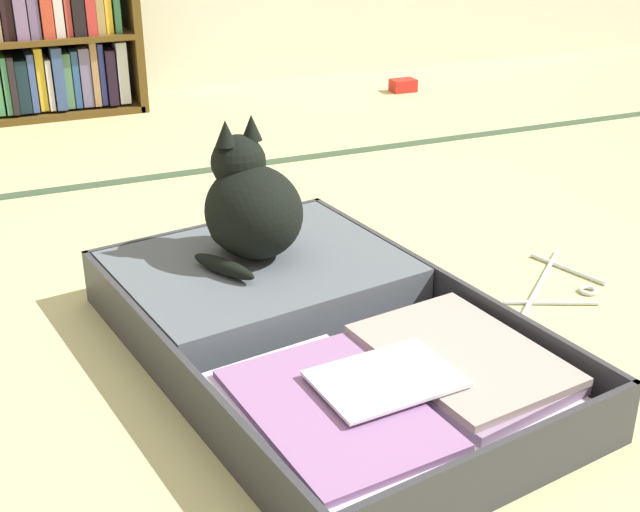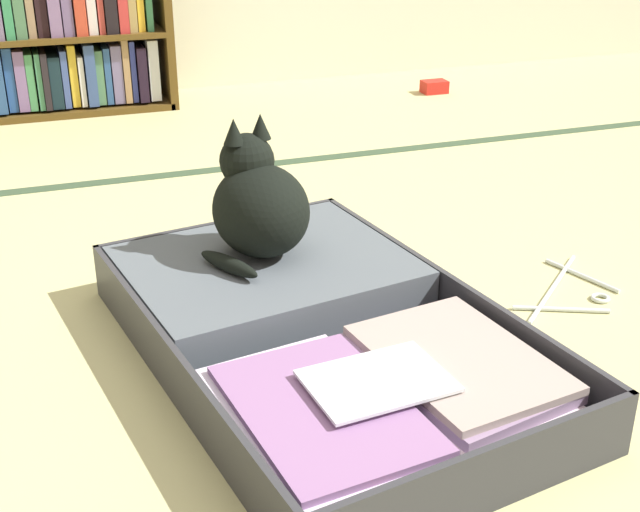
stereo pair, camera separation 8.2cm
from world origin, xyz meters
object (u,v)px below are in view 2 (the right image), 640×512
at_px(black_cat, 257,204).
at_px(small_red_pouch, 434,87).
at_px(clothes_hanger, 569,291).
at_px(open_suitcase, 309,327).

relative_size(black_cat, small_red_pouch, 2.83).
bearing_deg(clothes_hanger, small_red_pouch, 73.20).
distance_m(black_cat, clothes_hanger, 0.70).
distance_m(open_suitcase, small_red_pouch, 2.08).
distance_m(open_suitcase, clothes_hanger, 0.61).
bearing_deg(small_red_pouch, black_cat, -127.33).
height_order(black_cat, small_red_pouch, black_cat).
bearing_deg(open_suitcase, small_red_pouch, 57.25).
bearing_deg(clothes_hanger, black_cat, 163.82).
bearing_deg(clothes_hanger, open_suitcase, -176.15).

